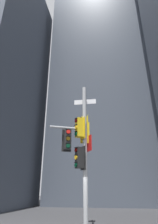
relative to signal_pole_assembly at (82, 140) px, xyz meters
name	(u,v)px	position (x,y,z in m)	size (l,w,h in m)	color
building_mid_block	(106,92)	(1.63, 23.53, 15.51)	(17.83, 17.83, 39.83)	#4C5460
signal_pole_assembly	(82,140)	(0.00, 0.00, 0.00)	(2.30, 3.86, 7.34)	#9EA0A3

